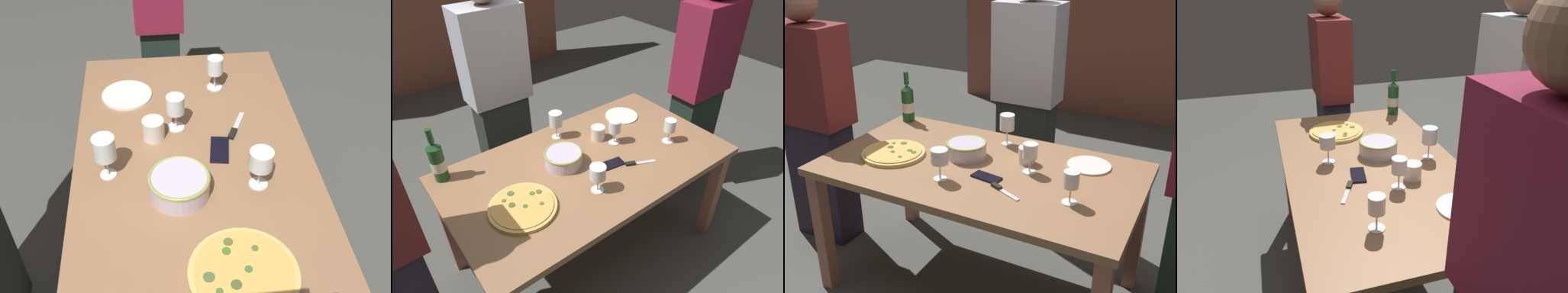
% 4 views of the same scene
% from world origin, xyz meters
% --- Properties ---
extents(ground_plane, '(8.00, 8.00, 0.00)m').
position_xyz_m(ground_plane, '(0.00, 0.00, 0.00)').
color(ground_plane, '#4F514A').
extents(dining_table, '(1.60, 0.90, 0.75)m').
position_xyz_m(dining_table, '(0.00, 0.00, 0.66)').
color(dining_table, '#966B48').
rests_on(dining_table, ground).
extents(pizza, '(0.33, 0.33, 0.03)m').
position_xyz_m(pizza, '(-0.47, -0.09, 0.76)').
color(pizza, '#DBBB65').
rests_on(pizza, dining_table).
extents(serving_bowl, '(0.22, 0.22, 0.08)m').
position_xyz_m(serving_bowl, '(-0.12, 0.07, 0.80)').
color(serving_bowl, silver).
rests_on(serving_bowl, dining_table).
extents(wine_bottle, '(0.08, 0.08, 0.31)m').
position_xyz_m(wine_bottle, '(-0.70, 0.36, 0.87)').
color(wine_bottle, '#1A4C23').
rests_on(wine_bottle, dining_table).
extents(wine_glass_near_pizza, '(0.07, 0.07, 0.15)m').
position_xyz_m(wine_glass_near_pizza, '(0.25, 0.05, 0.86)').
color(wine_glass_near_pizza, white).
rests_on(wine_glass_near_pizza, dining_table).
extents(wine_glass_by_bottle, '(0.07, 0.07, 0.15)m').
position_xyz_m(wine_glass_by_bottle, '(0.51, -0.14, 0.86)').
color(wine_glass_by_bottle, white).
rests_on(wine_glass_by_bottle, dining_table).
extents(wine_glass_far_left, '(0.08, 0.08, 0.16)m').
position_xyz_m(wine_glass_far_left, '(-0.10, -0.21, 0.86)').
color(wine_glass_far_left, white).
rests_on(wine_glass_far_left, dining_table).
extents(wine_glass_far_right, '(0.08, 0.08, 0.17)m').
position_xyz_m(wine_glass_far_right, '(0.00, 0.32, 0.87)').
color(wine_glass_far_right, white).
rests_on(wine_glass_far_right, dining_table).
extents(cup_amber, '(0.09, 0.09, 0.09)m').
position_xyz_m(cup_amber, '(0.19, 0.15, 0.79)').
color(cup_amber, silver).
rests_on(cup_amber, dining_table).
extents(side_plate, '(0.22, 0.22, 0.01)m').
position_xyz_m(side_plate, '(0.49, 0.25, 0.76)').
color(side_plate, white).
rests_on(side_plate, dining_table).
extents(cell_phone, '(0.15, 0.09, 0.01)m').
position_xyz_m(cell_phone, '(0.09, -0.10, 0.76)').
color(cell_phone, black).
rests_on(cell_phone, dining_table).
extents(pizza_knife, '(0.17, 0.10, 0.02)m').
position_xyz_m(pizza_knife, '(0.21, -0.18, 0.76)').
color(pizza_knife, silver).
rests_on(pizza_knife, dining_table).
extents(person_guest_left, '(0.41, 0.24, 1.68)m').
position_xyz_m(person_guest_left, '(1.09, 0.09, 0.85)').
color(person_guest_left, '#1D2D26').
rests_on(person_guest_left, ground).
extents(person_guest_right, '(0.41, 0.24, 1.69)m').
position_xyz_m(person_guest_right, '(-0.11, 0.87, 0.86)').
color(person_guest_right, '#262D26').
rests_on(person_guest_right, ground).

